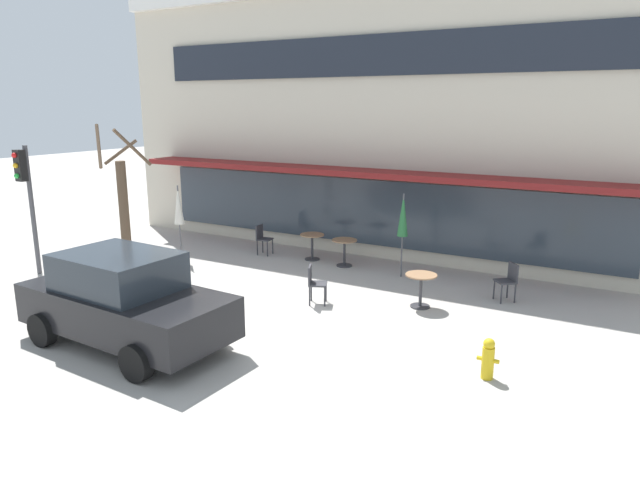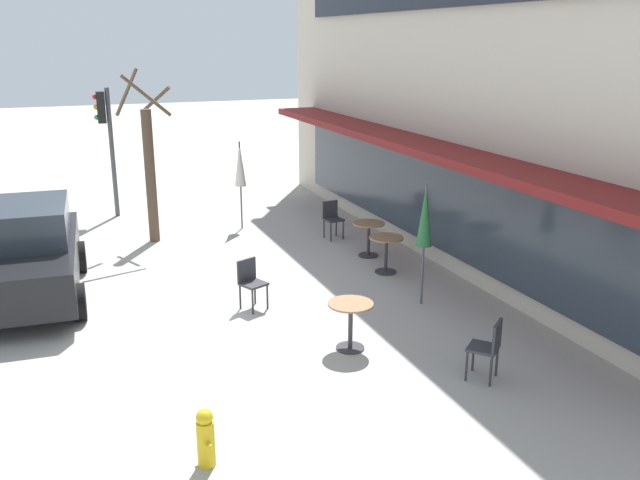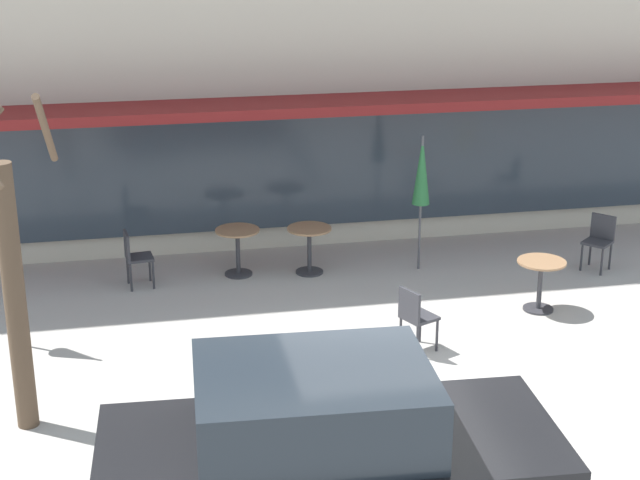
# 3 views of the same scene
# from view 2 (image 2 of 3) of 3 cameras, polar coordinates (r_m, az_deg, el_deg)

# --- Properties ---
(ground_plane) EXTENTS (80.00, 80.00, 0.00)m
(ground_plane) POSITION_cam_2_polar(r_m,az_deg,el_deg) (12.60, -13.93, -5.35)
(ground_plane) COLOR #ADA8A0
(building_facade) EXTENTS (17.83, 9.10, 7.95)m
(building_facade) POSITION_cam_2_polar(r_m,az_deg,el_deg) (16.24, 23.30, 13.07)
(building_facade) COLOR beige
(building_facade) RESTS_ON ground
(cafe_table_near_wall) EXTENTS (0.70, 0.70, 0.76)m
(cafe_table_near_wall) POSITION_cam_2_polar(r_m,az_deg,el_deg) (13.81, 5.59, -0.71)
(cafe_table_near_wall) COLOR #333338
(cafe_table_near_wall) RESTS_ON ground
(cafe_table_streetside) EXTENTS (0.70, 0.70, 0.76)m
(cafe_table_streetside) POSITION_cam_2_polar(r_m,az_deg,el_deg) (14.83, 4.11, 0.55)
(cafe_table_streetside) COLOR #333338
(cafe_table_streetside) RESTS_ON ground
(cafe_table_by_tree) EXTENTS (0.70, 0.70, 0.76)m
(cafe_table_by_tree) POSITION_cam_2_polar(r_m,az_deg,el_deg) (10.41, 2.59, -6.57)
(cafe_table_by_tree) COLOR #333338
(cafe_table_by_tree) RESTS_ON ground
(patio_umbrella_green_folded) EXTENTS (0.28, 0.28, 2.20)m
(patio_umbrella_green_folded) POSITION_cam_2_polar(r_m,az_deg,el_deg) (11.94, 8.84, 1.96)
(patio_umbrella_green_folded) COLOR #4C4C51
(patio_umbrella_green_folded) RESTS_ON ground
(patio_umbrella_cream_folded) EXTENTS (0.28, 0.28, 2.20)m
(patio_umbrella_cream_folded) POSITION_cam_2_polar(r_m,az_deg,el_deg) (16.85, -6.75, 6.32)
(patio_umbrella_cream_folded) COLOR #4C4C51
(patio_umbrella_cream_folded) RESTS_ON ground
(cafe_chair_0) EXTENTS (0.45, 0.45, 0.89)m
(cafe_chair_0) POSITION_cam_2_polar(r_m,az_deg,el_deg) (16.16, 1.02, 1.99)
(cafe_chair_0) COLOR #333338
(cafe_chair_0) RESTS_ON ground
(cafe_chair_1) EXTENTS (0.56, 0.56, 0.89)m
(cafe_chair_1) POSITION_cam_2_polar(r_m,az_deg,el_deg) (9.78, 14.02, -8.61)
(cafe_chair_1) COLOR #333338
(cafe_chair_1) RESTS_ON ground
(cafe_chair_2) EXTENTS (0.53, 0.53, 0.89)m
(cafe_chair_2) POSITION_cam_2_polar(r_m,az_deg,el_deg) (12.00, -5.87, -3.37)
(cafe_chair_2) COLOR #333338
(cafe_chair_2) RESTS_ON ground
(parked_sedan) EXTENTS (4.29, 2.19, 1.76)m
(parked_sedan) POSITION_cam_2_polar(r_m,az_deg,el_deg) (13.39, -23.66, -0.99)
(parked_sedan) COLOR black
(parked_sedan) RESTS_ON ground
(street_tree) EXTENTS (1.24, 1.28, 3.96)m
(street_tree) POSITION_cam_2_polar(r_m,az_deg,el_deg) (16.12, -14.17, 5.92)
(street_tree) COLOR brown
(street_tree) RESTS_ON ground
(traffic_light_pole) EXTENTS (0.26, 0.44, 3.40)m
(traffic_light_pole) POSITION_cam_2_polar(r_m,az_deg,el_deg) (18.70, -17.54, 8.76)
(traffic_light_pole) COLOR #47474C
(traffic_light_pole) RESTS_ON ground
(fire_hydrant) EXTENTS (0.36, 0.20, 0.71)m
(fire_hydrant) POSITION_cam_2_polar(r_m,az_deg,el_deg) (7.94, -9.61, -16.08)
(fire_hydrant) COLOR gold
(fire_hydrant) RESTS_ON ground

